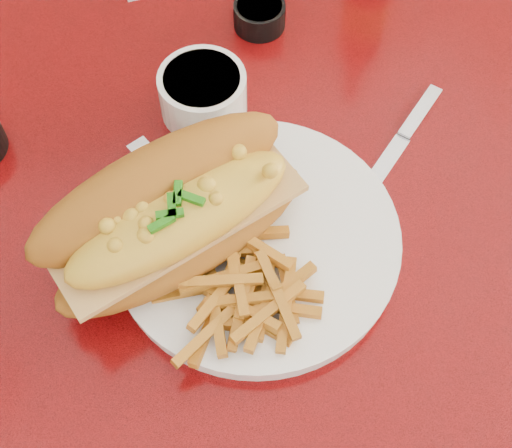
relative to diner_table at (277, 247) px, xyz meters
name	(u,v)px	position (x,y,z in m)	size (l,w,h in m)	color
ground	(269,397)	(0.00, 0.00, -0.61)	(8.00, 8.00, 0.00)	beige
diner_table	(277,247)	(0.00, 0.00, 0.00)	(1.23, 0.83, 0.77)	red
booth_bench_far	(124,8)	(0.00, 0.81, -0.32)	(1.20, 0.51, 0.90)	#A00B0A
dinner_plate	(256,240)	(-0.06, -0.07, 0.17)	(0.30, 0.30, 0.02)	white
mac_hoagie	(173,213)	(-0.12, -0.05, 0.23)	(0.27, 0.17, 0.11)	#A8621B
fries_pile	(230,289)	(-0.10, -0.12, 0.20)	(0.12, 0.11, 0.03)	orange
fork	(183,194)	(-0.10, 0.00, 0.18)	(0.06, 0.16, 0.00)	#BDBDC1
gravy_ramekin	(203,93)	(-0.05, 0.10, 0.19)	(0.12, 0.12, 0.05)	white
sauce_cup_right	(259,14)	(0.06, 0.19, 0.18)	(0.06, 0.06, 0.03)	black
knife	(399,144)	(0.12, -0.02, 0.16)	(0.18, 0.13, 0.01)	#BDBDC1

